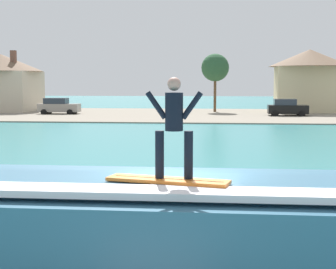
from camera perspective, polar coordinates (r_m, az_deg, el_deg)
ground_plane at (r=11.53m, az=1.18°, el=-12.57°), size 260.00×260.00×0.00m
wave_crest at (r=10.65m, az=-3.31°, el=-9.33°), size 10.91×4.35×1.81m
surfboard at (r=9.65m, az=-0.03°, el=-4.87°), size 2.27×0.99×0.06m
surfer at (r=9.54m, az=0.65°, el=1.31°), size 1.03×0.32×1.81m
shoreline_bank at (r=58.99m, az=5.15°, el=2.09°), size 120.00×24.78×0.11m
car_near_shore at (r=61.04m, az=-11.52°, el=2.95°), size 4.50×2.09×1.86m
car_far_shore at (r=57.74m, az=12.48°, el=2.79°), size 4.12×2.30×1.86m
house_with_chimney at (r=68.66m, az=-17.21°, el=5.54°), size 10.10×10.10×7.35m
house_gabled_white at (r=65.84m, az=14.73°, el=6.01°), size 9.58×9.58×7.44m
tree_short_bushy at (r=64.09m, az=5.02°, el=7.04°), size 3.26×3.26×6.95m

